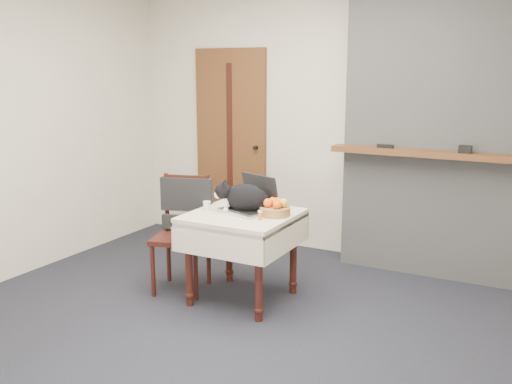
% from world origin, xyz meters
% --- Properties ---
extents(ground, '(4.50, 4.50, 0.00)m').
position_xyz_m(ground, '(0.00, 0.00, 0.00)').
color(ground, black).
rests_on(ground, ground).
extents(room_shell, '(4.52, 4.01, 2.61)m').
position_xyz_m(room_shell, '(0.00, 0.46, 1.76)').
color(room_shell, beige).
rests_on(room_shell, ground).
extents(door, '(0.82, 0.10, 2.00)m').
position_xyz_m(door, '(-1.20, 1.97, 1.00)').
color(door, brown).
rests_on(door, ground).
extents(chimney, '(1.62, 0.48, 2.60)m').
position_xyz_m(chimney, '(0.90, 1.85, 1.30)').
color(chimney, gray).
rests_on(chimney, ground).
extents(side_table, '(0.78, 0.78, 0.70)m').
position_xyz_m(side_table, '(-0.24, 0.51, 0.59)').
color(side_table, '#33110E').
rests_on(side_table, ground).
extents(laptop, '(0.47, 0.44, 0.28)m').
position_xyz_m(laptop, '(-0.21, 0.60, 0.77)').
color(laptop, '#B7B7BC').
rests_on(laptop, side_table).
extents(cat, '(0.53, 0.32, 0.25)m').
position_xyz_m(cat, '(-0.23, 0.55, 0.81)').
color(cat, black).
rests_on(cat, side_table).
extents(cream_jar, '(0.06, 0.06, 0.07)m').
position_xyz_m(cream_jar, '(-0.54, 0.47, 0.73)').
color(cream_jar, white).
rests_on(cream_jar, side_table).
extents(pill_bottle, '(0.03, 0.03, 0.07)m').
position_xyz_m(pill_bottle, '(-0.03, 0.40, 0.74)').
color(pill_bottle, '#AE6A15').
rests_on(pill_bottle, side_table).
extents(fruit_basket, '(0.23, 0.23, 0.13)m').
position_xyz_m(fruit_basket, '(0.01, 0.57, 0.75)').
color(fruit_basket, olive).
rests_on(fruit_basket, side_table).
extents(desk_clutter, '(0.11, 0.09, 0.01)m').
position_xyz_m(desk_clutter, '(-0.11, 0.57, 0.70)').
color(desk_clutter, black).
rests_on(desk_clutter, side_table).
extents(chair, '(0.52, 0.51, 0.94)m').
position_xyz_m(chair, '(-0.80, 0.53, 0.60)').
color(chair, '#33110E').
rests_on(chair, ground).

